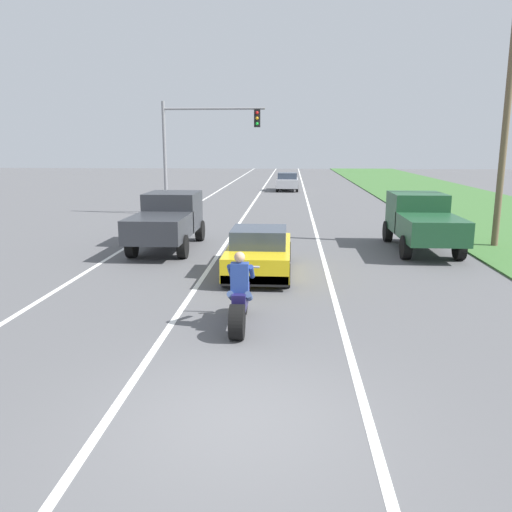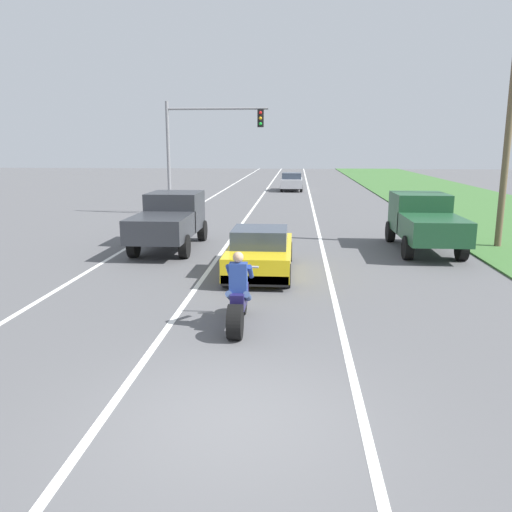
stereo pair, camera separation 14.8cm
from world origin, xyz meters
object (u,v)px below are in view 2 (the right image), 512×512
at_px(motorcycle_with_rider, 238,301).
at_px(pickup_truck_right_shoulder_dark_green, 425,220).
at_px(sports_car_yellow, 260,252).
at_px(distant_car_far_ahead, 292,181).
at_px(pickup_truck_left_lane_dark_grey, 170,219).
at_px(traffic_light_mast_near, 200,139).

distance_m(motorcycle_with_rider, pickup_truck_right_shoulder_dark_green, 10.40).
height_order(sports_car_yellow, distant_car_far_ahead, distant_car_far_ahead).
height_order(motorcycle_with_rider, sports_car_yellow, motorcycle_with_rider).
xyz_separation_m(pickup_truck_left_lane_dark_grey, pickup_truck_right_shoulder_dark_green, (9.15, 0.36, 0.00)).
bearing_deg(traffic_light_mast_near, sports_car_yellow, -72.42).
bearing_deg(distant_car_far_ahead, traffic_light_mast_near, -106.64).
relative_size(motorcycle_with_rider, sports_car_yellow, 0.51).
distance_m(sports_car_yellow, pickup_truck_left_lane_dark_grey, 5.01).
distance_m(sports_car_yellow, traffic_light_mast_near, 14.21).
bearing_deg(sports_car_yellow, distant_car_far_ahead, 88.86).
bearing_deg(sports_car_yellow, traffic_light_mast_near, 107.58).
bearing_deg(distant_car_far_ahead, pickup_truck_right_shoulder_dark_green, -78.69).
height_order(sports_car_yellow, traffic_light_mast_near, traffic_light_mast_near).
bearing_deg(sports_car_yellow, pickup_truck_right_shoulder_dark_green, 34.62).
height_order(motorcycle_with_rider, pickup_truck_right_shoulder_dark_green, pickup_truck_right_shoulder_dark_green).
bearing_deg(pickup_truck_left_lane_dark_grey, distant_car_far_ahead, 80.81).
height_order(traffic_light_mast_near, distant_car_far_ahead, traffic_light_mast_near).
bearing_deg(motorcycle_with_rider, pickup_truck_left_lane_dark_grey, 112.49).
distance_m(motorcycle_with_rider, traffic_light_mast_near, 18.74).
relative_size(motorcycle_with_rider, pickup_truck_right_shoulder_dark_green, 0.46).
bearing_deg(sports_car_yellow, motorcycle_with_rider, -91.24).
relative_size(pickup_truck_right_shoulder_dark_green, traffic_light_mast_near, 0.80).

